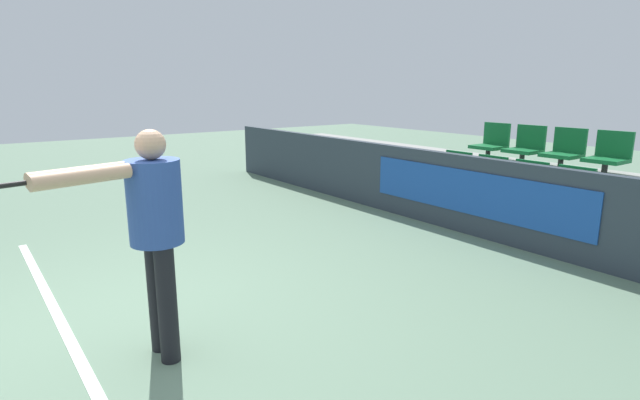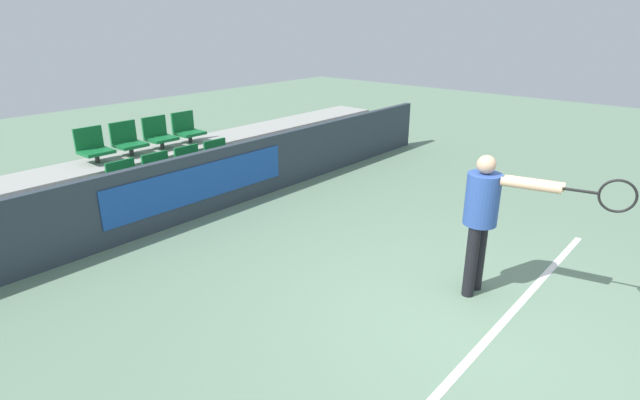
# 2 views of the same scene
# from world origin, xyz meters

# --- Properties ---
(ground_plane) EXTENTS (30.00, 30.00, 0.00)m
(ground_plane) POSITION_xyz_m (0.00, 0.00, 0.00)
(ground_plane) COLOR slate
(court_baseline) EXTENTS (5.65, 0.08, 0.01)m
(court_baseline) POSITION_xyz_m (0.00, -0.23, 0.00)
(court_baseline) COLOR white
(court_baseline) RESTS_ON ground
(barrier_wall) EXTENTS (11.63, 0.14, 0.98)m
(barrier_wall) POSITION_xyz_m (-0.00, 4.37, 0.49)
(barrier_wall) COLOR #2D3842
(barrier_wall) RESTS_ON ground
(bleacher_tier_front) EXTENTS (11.23, 0.88, 0.37)m
(bleacher_tier_front) POSITION_xyz_m (0.00, 4.89, 0.18)
(bleacher_tier_front) COLOR #9E9E99
(bleacher_tier_front) RESTS_ON ground
(bleacher_tier_middle) EXTENTS (11.23, 0.88, 0.74)m
(bleacher_tier_middle) POSITION_xyz_m (0.00, 5.77, 0.37)
(bleacher_tier_middle) COLOR #9E9E99
(bleacher_tier_middle) RESTS_ON ground
(stadium_chair_0) EXTENTS (0.44, 0.42, 0.53)m
(stadium_chair_0) POSITION_xyz_m (-0.85, 5.01, 0.61)
(stadium_chair_0) COLOR #333333
(stadium_chair_0) RESTS_ON bleacher_tier_front
(stadium_chair_1) EXTENTS (0.44, 0.42, 0.53)m
(stadium_chair_1) POSITION_xyz_m (-0.28, 5.01, 0.61)
(stadium_chair_1) COLOR #333333
(stadium_chair_1) RESTS_ON bleacher_tier_front
(stadium_chair_2) EXTENTS (0.44, 0.42, 0.53)m
(stadium_chair_2) POSITION_xyz_m (0.28, 5.01, 0.61)
(stadium_chair_2) COLOR #333333
(stadium_chair_2) RESTS_ON bleacher_tier_front
(stadium_chair_3) EXTENTS (0.44, 0.42, 0.53)m
(stadium_chair_3) POSITION_xyz_m (0.85, 5.01, 0.61)
(stadium_chair_3) COLOR #333333
(stadium_chair_3) RESTS_ON bleacher_tier_front
(stadium_chair_4) EXTENTS (0.44, 0.42, 0.53)m
(stadium_chair_4) POSITION_xyz_m (-0.85, 5.89, 0.97)
(stadium_chair_4) COLOR #333333
(stadium_chair_4) RESTS_ON bleacher_tier_middle
(stadium_chair_5) EXTENTS (0.44, 0.42, 0.53)m
(stadium_chair_5) POSITION_xyz_m (-0.28, 5.89, 0.97)
(stadium_chair_5) COLOR #333333
(stadium_chair_5) RESTS_ON bleacher_tier_middle
(stadium_chair_6) EXTENTS (0.44, 0.42, 0.53)m
(stadium_chair_6) POSITION_xyz_m (0.28, 5.89, 0.97)
(stadium_chair_6) COLOR #333333
(stadium_chair_6) RESTS_ON bleacher_tier_middle
(stadium_chair_7) EXTENTS (0.44, 0.42, 0.53)m
(stadium_chair_7) POSITION_xyz_m (0.85, 5.89, 0.97)
(stadium_chair_7) COLOR #333333
(stadium_chair_7) RESTS_ON bleacher_tier_middle
(tennis_player) EXTENTS (0.48, 1.48, 1.56)m
(tennis_player) POSITION_xyz_m (0.56, 0.21, 0.97)
(tennis_player) COLOR black
(tennis_player) RESTS_ON ground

